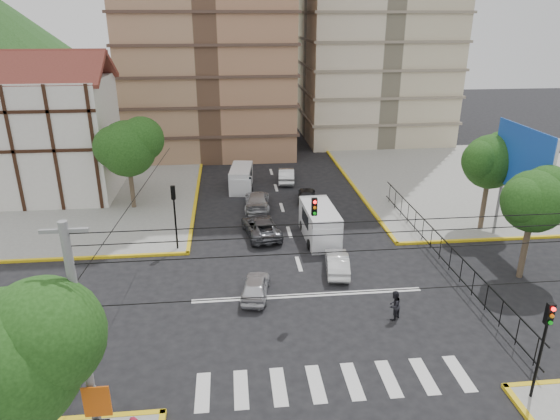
{
  "coord_description": "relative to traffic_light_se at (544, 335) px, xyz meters",
  "views": [
    {
      "loc": [
        -4.11,
        -22.88,
        14.71
      ],
      "look_at": [
        -1.27,
        4.3,
        4.0
      ],
      "focal_mm": 32.0,
      "sensor_mm": 36.0,
      "label": 1
    }
  ],
  "objects": [
    {
      "name": "car_white_front_right",
      "position": [
        -5.62,
        11.56,
        -2.49
      ],
      "size": [
        1.8,
        3.9,
        1.24
      ],
      "primitive_type": "imported",
      "rotation": [
        0.0,
        0.0,
        3.01
      ],
      "color": "white",
      "rests_on": "ground"
    },
    {
      "name": "crosswalk_stripes",
      "position": [
        -7.8,
        1.8,
        -3.11
      ],
      "size": [
        12.0,
        2.4,
        0.01
      ],
      "primitive_type": "cube",
      "color": "silver",
      "rests_on": "ground"
    },
    {
      "name": "traffic_light_hanging",
      "position": [
        -7.8,
        5.76,
        2.79
      ],
      "size": [
        18.0,
        9.12,
        0.92
      ],
      "color": "black",
      "rests_on": "ground"
    },
    {
      "name": "district_sign",
      "position": [
        -16.6,
        -1.44,
        -0.66
      ],
      "size": [
        0.9,
        0.12,
        3.2
      ],
      "color": "slate",
      "rests_on": "ground"
    },
    {
      "name": "stop_line",
      "position": [
        -7.8,
        9.0,
        -3.11
      ],
      "size": [
        13.0,
        0.4,
        0.01
      ],
      "primitive_type": "cube",
      "color": "silver",
      "rests_on": "ground"
    },
    {
      "name": "park_fence",
      "position": [
        1.2,
        12.3,
        -3.11
      ],
      "size": [
        0.1,
        22.5,
        1.66
      ],
      "primitive_type": null,
      "color": "black",
      "rests_on": "ground"
    },
    {
      "name": "car_darkgrey_mid_right",
      "position": [
        -5.56,
        24.01,
        -2.5
      ],
      "size": [
        1.98,
        3.75,
        1.22
      ],
      "primitive_type": "imported",
      "rotation": [
        0.0,
        0.0,
        2.98
      ],
      "color": "black",
      "rests_on": "ground"
    },
    {
      "name": "car_silver_rear_left",
      "position": [
        -9.83,
        22.75,
        -2.41
      ],
      "size": [
        2.26,
        4.94,
        1.4
      ],
      "primitive_type": "imported",
      "rotation": [
        0.0,
        0.0,
        3.08
      ],
      "color": "#B5B6BA",
      "rests_on": "ground"
    },
    {
      "name": "traffic_light_nw",
      "position": [
        -15.6,
        15.6,
        0.0
      ],
      "size": [
        0.28,
        0.22,
        4.4
      ],
      "color": "black",
      "rests_on": "ground"
    },
    {
      "name": "utility_pole_sw",
      "position": [
        -16.8,
        -1.2,
        1.65
      ],
      "size": [
        1.4,
        0.28,
        9.0
      ],
      "color": "slate",
      "rests_on": "ground"
    },
    {
      "name": "traffic_light_se",
      "position": [
        0.0,
        0.0,
        0.0
      ],
      "size": [
        0.28,
        0.22,
        4.4
      ],
      "color": "black",
      "rests_on": "ground"
    },
    {
      "name": "tree_sw_near",
      "position": [
        -18.7,
        -2.19,
        2.16
      ],
      "size": [
        5.63,
        4.6,
        7.57
      ],
      "color": "#473828",
      "rests_on": "ground"
    },
    {
      "name": "pedestrian_crosswalk",
      "position": [
        -3.78,
        6.24,
        -2.31
      ],
      "size": [
        0.99,
        0.98,
        1.61
      ],
      "primitive_type": "imported",
      "rotation": [
        0.0,
        0.0,
        3.86
      ],
      "color": "black",
      "rests_on": "ground"
    },
    {
      "name": "van_right_lane",
      "position": [
        -5.84,
        16.19,
        -1.98
      ],
      "size": [
        2.21,
        5.25,
        2.34
      ],
      "rotation": [
        0.0,
        0.0,
        0.04
      ],
      "color": "silver",
      "rests_on": "ground"
    },
    {
      "name": "sidewalk_ne",
      "position": [
        12.2,
        27.8,
        -3.04
      ],
      "size": [
        26.0,
        26.0,
        0.15
      ],
      "primitive_type": "cube",
      "color": "gray",
      "rests_on": "ground"
    },
    {
      "name": "tudor_building",
      "position": [
        -26.8,
        27.8,
        2.14
      ],
      "size": [
        10.8,
        8.05,
        12.23
      ],
      "color": "silver",
      "rests_on": "ground"
    },
    {
      "name": "car_white_rear_right",
      "position": [
        -6.66,
        29.44,
        -2.44
      ],
      "size": [
        1.87,
        4.23,
        1.35
      ],
      "primitive_type": "imported",
      "rotation": [
        0.0,
        0.0,
        3.03
      ],
      "color": "silver",
      "rests_on": "ground"
    },
    {
      "name": "car_grey_mid_left",
      "position": [
        -9.87,
        17.45,
        -2.45
      ],
      "size": [
        2.94,
        5.06,
        1.33
      ],
      "primitive_type": "imported",
      "rotation": [
        0.0,
        0.0,
        3.3
      ],
      "color": "#53555B",
      "rests_on": "ground"
    },
    {
      "name": "tree_park_c",
      "position": [
        6.29,
        16.81,
        2.22
      ],
      "size": [
        4.65,
        3.8,
        7.25
      ],
      "color": "#473828",
      "rests_on": "ground"
    },
    {
      "name": "van_left_lane",
      "position": [
        -10.94,
        27.62,
        -2.13
      ],
      "size": [
        2.3,
        4.7,
        2.03
      ],
      "rotation": [
        0.0,
        0.0,
        -0.12
      ],
      "color": "silver",
      "rests_on": "ground"
    },
    {
      "name": "sidewalk_nw",
      "position": [
        -27.8,
        27.8,
        -3.04
      ],
      "size": [
        26.0,
        26.0,
        0.15
      ],
      "primitive_type": "cube",
      "color": "gray",
      "rests_on": "ground"
    },
    {
      "name": "tree_tudor",
      "position": [
        -19.7,
        23.81,
        2.11
      ],
      "size": [
        5.39,
        4.4,
        7.43
      ],
      "color": "#473828",
      "rests_on": "ground"
    },
    {
      "name": "billboard",
      "position": [
        6.65,
        13.8,
        2.89
      ],
      "size": [
        0.36,
        6.2,
        8.1
      ],
      "color": "slate",
      "rests_on": "ground"
    },
    {
      "name": "tree_park_a",
      "position": [
        5.28,
        9.81,
        1.9
      ],
      "size": [
        4.41,
        3.6,
        6.83
      ],
      "color": "#473828",
      "rests_on": "ground"
    },
    {
      "name": "car_silver_front_left",
      "position": [
        -10.74,
        9.25,
        -2.5
      ],
      "size": [
        2.0,
        3.76,
        1.22
      ],
      "primitive_type": "imported",
      "rotation": [
        0.0,
        0.0,
        2.98
      ],
      "color": "silver",
      "rests_on": "ground"
    },
    {
      "name": "ground",
      "position": [
        -7.8,
        7.8,
        -3.11
      ],
      "size": [
        160.0,
        160.0,
        0.0
      ],
      "primitive_type": "plane",
      "color": "black",
      "rests_on": "ground"
    }
  ]
}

